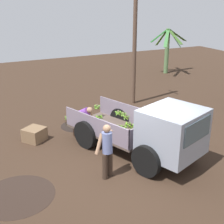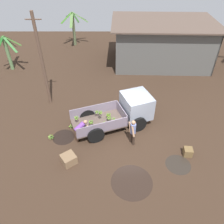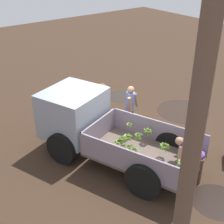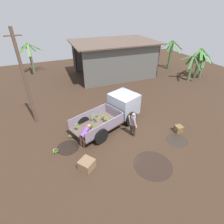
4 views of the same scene
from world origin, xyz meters
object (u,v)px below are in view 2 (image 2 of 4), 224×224
(cargo_truck, at_px, (128,109))
(person_foreground_visitor, at_px, (133,131))
(banana_bunch_on_ground_0, at_px, (71,126))
(wooden_crate_1, at_px, (188,152))
(banana_bunch_on_ground_1, at_px, (51,137))
(wooden_crate_0, at_px, (69,159))
(person_worker_loading, at_px, (80,129))
(utility_pole, at_px, (42,62))

(cargo_truck, relative_size, person_foreground_visitor, 3.05)
(banana_bunch_on_ground_0, height_order, wooden_crate_1, wooden_crate_1)
(person_foreground_visitor, distance_m, banana_bunch_on_ground_1, 4.71)
(cargo_truck, bearing_deg, wooden_crate_0, -155.69)
(banana_bunch_on_ground_1, bearing_deg, cargo_truck, 17.86)
(person_worker_loading, xyz_separation_m, wooden_crate_0, (-0.41, -1.68, -0.50))
(utility_pole, bearing_deg, wooden_crate_0, -68.16)
(banana_bunch_on_ground_0, relative_size, banana_bunch_on_ground_1, 0.82)
(utility_pole, bearing_deg, person_worker_loading, -54.95)
(wooden_crate_1, bearing_deg, wooden_crate_0, -175.39)
(person_foreground_visitor, relative_size, wooden_crate_1, 3.71)
(banana_bunch_on_ground_1, bearing_deg, person_foreground_visitor, -4.31)
(utility_pole, relative_size, person_foreground_visitor, 3.68)
(person_worker_loading, bearing_deg, person_foreground_visitor, -38.22)
(banana_bunch_on_ground_1, height_order, wooden_crate_1, wooden_crate_1)
(banana_bunch_on_ground_0, bearing_deg, utility_pole, 124.45)
(person_foreground_visitor, bearing_deg, wooden_crate_1, 138.15)
(utility_pole, distance_m, wooden_crate_1, 10.02)
(banana_bunch_on_ground_0, bearing_deg, banana_bunch_on_ground_1, -137.77)
(cargo_truck, xyz_separation_m, wooden_crate_0, (-3.17, -3.14, -0.77))
(banana_bunch_on_ground_0, bearing_deg, wooden_crate_1, -18.07)
(cargo_truck, height_order, person_foreground_visitor, cargo_truck)
(utility_pole, bearing_deg, banana_bunch_on_ground_0, -55.55)
(person_worker_loading, bearing_deg, wooden_crate_1, -43.30)
(cargo_truck, height_order, banana_bunch_on_ground_1, cargo_truck)
(banana_bunch_on_ground_1, bearing_deg, wooden_crate_1, -9.08)
(utility_pole, bearing_deg, wooden_crate_1, -29.90)
(utility_pole, height_order, wooden_crate_1, utility_pole)
(person_foreground_visitor, bearing_deg, utility_pole, -61.24)
(cargo_truck, distance_m, banana_bunch_on_ground_1, 4.78)
(utility_pole, height_order, banana_bunch_on_ground_1, utility_pole)
(banana_bunch_on_ground_0, bearing_deg, wooden_crate_0, -83.71)
(person_worker_loading, xyz_separation_m, wooden_crate_1, (5.80, -1.18, -0.53))
(wooden_crate_0, bearing_deg, cargo_truck, 44.75)
(banana_bunch_on_ground_1, bearing_deg, utility_pole, 102.86)
(cargo_truck, distance_m, person_foreground_visitor, 1.80)
(person_foreground_visitor, height_order, person_worker_loading, person_foreground_visitor)
(wooden_crate_1, bearing_deg, banana_bunch_on_ground_0, 161.93)
(wooden_crate_0, bearing_deg, person_foreground_visitor, 22.10)
(utility_pole, relative_size, banana_bunch_on_ground_1, 18.53)
(cargo_truck, distance_m, person_worker_loading, 3.13)
(utility_pole, xyz_separation_m, wooden_crate_1, (8.33, -4.79, -2.85))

